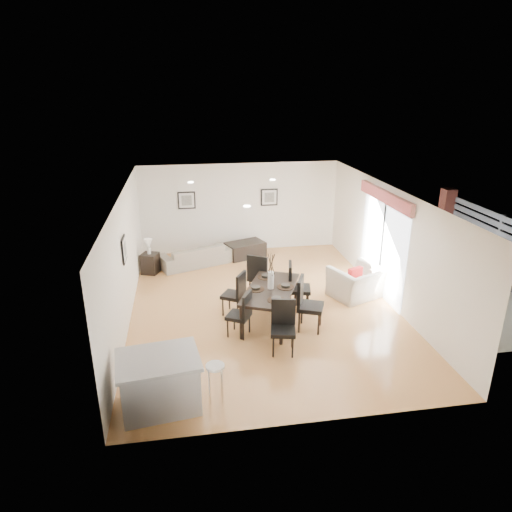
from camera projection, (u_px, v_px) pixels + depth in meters
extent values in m
plane|color=tan|center=(263.00, 306.00, 10.67)|extent=(8.00, 8.00, 0.00)
cube|color=white|center=(240.00, 208.00, 13.90)|extent=(6.00, 0.04, 2.70)
cube|color=white|center=(312.00, 346.00, 6.50)|extent=(6.00, 0.04, 2.70)
cube|color=white|center=(125.00, 260.00, 9.75)|extent=(0.04, 8.00, 2.70)
cube|color=white|center=(389.00, 245.00, 10.65)|extent=(0.04, 8.00, 2.70)
cube|color=white|center=(263.00, 192.00, 9.73)|extent=(6.00, 8.00, 0.02)
imported|color=gray|center=(195.00, 255.00, 13.03)|extent=(2.16, 1.45, 0.59)
imported|color=beige|center=(357.00, 283.00, 11.01)|extent=(1.47, 1.39, 0.76)
imported|color=#376029|center=(482.00, 278.00, 11.47)|extent=(0.58, 0.51, 0.62)
imported|color=#376029|center=(471.00, 267.00, 12.18)|extent=(0.44, 0.44, 0.61)
cube|color=black|center=(271.00, 290.00, 9.73)|extent=(1.62, 2.11, 0.06)
cylinder|color=black|center=(241.00, 323.00, 9.16)|extent=(0.07, 0.07, 0.73)
cylinder|color=black|center=(261.00, 288.00, 10.76)|extent=(0.07, 0.07, 0.73)
cylinder|color=black|center=(281.00, 328.00, 8.97)|extent=(0.07, 0.07, 0.73)
cylinder|color=black|center=(296.00, 291.00, 10.58)|extent=(0.07, 0.07, 0.73)
cube|color=black|center=(239.00, 316.00, 9.29)|extent=(0.59, 0.59, 0.08)
cube|color=black|center=(247.00, 305.00, 9.13)|extent=(0.26, 0.41, 0.52)
cylinder|color=black|center=(234.00, 321.00, 9.58)|extent=(0.03, 0.03, 0.40)
cylinder|color=black|center=(249.00, 324.00, 9.47)|extent=(0.03, 0.03, 0.40)
cylinder|color=black|center=(228.00, 329.00, 9.28)|extent=(0.03, 0.03, 0.40)
cylinder|color=black|center=(243.00, 332.00, 9.17)|extent=(0.03, 0.03, 0.40)
cube|color=black|center=(233.00, 295.00, 10.16)|extent=(0.62, 0.62, 0.08)
cube|color=black|center=(241.00, 285.00, 9.99)|extent=(0.28, 0.42, 0.54)
cylinder|color=black|center=(229.00, 301.00, 10.46)|extent=(0.04, 0.04, 0.41)
cylinder|color=black|center=(244.00, 303.00, 10.34)|extent=(0.04, 0.04, 0.41)
cylinder|color=black|center=(223.00, 307.00, 10.15)|extent=(0.04, 0.04, 0.41)
cylinder|color=black|center=(238.00, 310.00, 10.03)|extent=(0.04, 0.04, 0.41)
cube|color=black|center=(311.00, 307.00, 9.49)|extent=(0.67, 0.67, 0.09)
cube|color=black|center=(300.00, 292.00, 9.43)|extent=(0.26, 0.50, 0.62)
cylinder|color=black|center=(319.00, 325.00, 9.36)|extent=(0.04, 0.04, 0.47)
cylinder|color=black|center=(299.00, 322.00, 9.45)|extent=(0.04, 0.04, 0.47)
cylinder|color=black|center=(321.00, 316.00, 9.73)|extent=(0.04, 0.04, 0.47)
cylinder|color=black|center=(302.00, 313.00, 9.82)|extent=(0.04, 0.04, 0.47)
cube|color=black|center=(299.00, 289.00, 10.37)|extent=(0.60, 0.60, 0.09)
cube|color=black|center=(290.00, 276.00, 10.27)|extent=(0.17, 0.50, 0.60)
cylinder|color=black|center=(308.00, 304.00, 10.27)|extent=(0.04, 0.04, 0.46)
cylinder|color=black|center=(290.00, 303.00, 10.29)|extent=(0.04, 0.04, 0.46)
cylinder|color=black|center=(307.00, 296.00, 10.64)|extent=(0.04, 0.04, 0.46)
cylinder|color=black|center=(290.00, 296.00, 10.66)|extent=(0.04, 0.04, 0.46)
cube|color=black|center=(283.00, 331.00, 8.67)|extent=(0.55, 0.55, 0.08)
cube|color=black|center=(283.00, 312.00, 8.75)|extent=(0.47, 0.16, 0.56)
cylinder|color=black|center=(273.00, 347.00, 8.59)|extent=(0.04, 0.04, 0.42)
cylinder|color=black|center=(274.00, 337.00, 8.93)|extent=(0.04, 0.04, 0.42)
cylinder|color=black|center=(293.00, 348.00, 8.58)|extent=(0.04, 0.04, 0.42)
cylinder|color=black|center=(292.00, 338.00, 8.92)|extent=(0.04, 0.04, 0.42)
cube|color=black|center=(261.00, 277.00, 10.98)|extent=(0.70, 0.70, 0.09)
cube|color=black|center=(257.00, 268.00, 10.68)|extent=(0.47, 0.32, 0.61)
cylinder|color=black|center=(271.00, 286.00, 11.18)|extent=(0.04, 0.04, 0.46)
cylinder|color=black|center=(265.00, 292.00, 10.84)|extent=(0.04, 0.04, 0.46)
cylinder|color=black|center=(256.00, 283.00, 11.32)|extent=(0.04, 0.04, 0.46)
cylinder|color=black|center=(250.00, 290.00, 10.97)|extent=(0.04, 0.04, 0.46)
cylinder|color=white|center=(271.00, 280.00, 9.65)|extent=(0.13, 0.13, 0.38)
cylinder|color=#322216|center=(286.00, 287.00, 9.77)|extent=(0.37, 0.37, 0.01)
cylinder|color=black|center=(286.00, 286.00, 9.75)|extent=(0.19, 0.19, 0.05)
cylinder|color=#322216|center=(266.00, 277.00, 10.27)|extent=(0.37, 0.37, 0.01)
cylinder|color=black|center=(266.00, 276.00, 10.26)|extent=(0.19, 0.19, 0.05)
cylinder|color=#322216|center=(256.00, 289.00, 9.67)|extent=(0.37, 0.37, 0.01)
cylinder|color=black|center=(256.00, 288.00, 9.66)|extent=(0.19, 0.19, 0.05)
cylinder|color=#322216|center=(276.00, 300.00, 9.17)|extent=(0.37, 0.37, 0.01)
cylinder|color=black|center=(276.00, 299.00, 9.16)|extent=(0.19, 0.19, 0.05)
cube|color=black|center=(245.00, 250.00, 13.69)|extent=(1.29, 1.03, 0.45)
cube|color=black|center=(150.00, 263.00, 12.47)|extent=(0.54, 0.54, 0.56)
cylinder|color=white|center=(149.00, 251.00, 12.34)|extent=(0.10, 0.10, 0.18)
cone|color=silver|center=(148.00, 243.00, 12.27)|extent=(0.22, 0.22, 0.24)
cube|color=maroon|center=(355.00, 275.00, 10.81)|extent=(0.39, 0.25, 0.38)
cube|color=#B9B8BB|center=(160.00, 384.00, 7.20)|extent=(1.28, 1.03, 0.83)
cube|color=#AAAAAD|center=(158.00, 360.00, 7.05)|extent=(1.39, 1.14, 0.06)
cylinder|color=white|center=(215.00, 366.00, 7.26)|extent=(0.30, 0.30, 0.04)
cylinder|color=silver|center=(221.00, 379.00, 7.48)|extent=(0.02, 0.02, 0.65)
cylinder|color=silver|center=(209.00, 380.00, 7.45)|extent=(0.02, 0.02, 0.65)
cylinder|color=silver|center=(210.00, 388.00, 7.26)|extent=(0.02, 0.02, 0.65)
cylinder|color=silver|center=(222.00, 386.00, 7.29)|extent=(0.02, 0.02, 0.65)
cube|color=black|center=(187.00, 200.00, 13.52)|extent=(0.52, 0.03, 0.52)
cube|color=white|center=(187.00, 200.00, 13.52)|extent=(0.44, 0.04, 0.44)
cube|color=#5F5F5A|center=(187.00, 200.00, 13.52)|extent=(0.30, 0.04, 0.30)
cube|color=black|center=(269.00, 197.00, 13.90)|extent=(0.52, 0.03, 0.52)
cube|color=white|center=(269.00, 197.00, 13.90)|extent=(0.44, 0.04, 0.44)
cube|color=#5F5F5A|center=(269.00, 197.00, 13.90)|extent=(0.30, 0.04, 0.30)
cube|color=black|center=(124.00, 249.00, 9.46)|extent=(0.03, 0.52, 0.52)
cube|color=white|center=(124.00, 249.00, 9.46)|extent=(0.04, 0.44, 0.44)
cube|color=#5F5F5A|center=(124.00, 249.00, 9.46)|extent=(0.04, 0.30, 0.30)
cube|color=white|center=(382.00, 250.00, 11.01)|extent=(0.02, 2.40, 2.25)
cube|color=black|center=(381.00, 250.00, 11.00)|extent=(0.03, 0.05, 2.25)
cube|color=black|center=(386.00, 203.00, 10.60)|extent=(0.03, 2.50, 0.05)
cube|color=maroon|center=(385.00, 197.00, 10.54)|extent=(0.10, 2.70, 0.28)
plane|color=gray|center=(452.00, 287.00, 11.70)|extent=(6.00, 6.00, 0.00)
cube|color=#323235|center=(501.00, 251.00, 11.57)|extent=(0.08, 5.50, 1.80)
cube|color=maroon|center=(445.00, 222.00, 13.73)|extent=(0.35, 0.35, 2.00)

